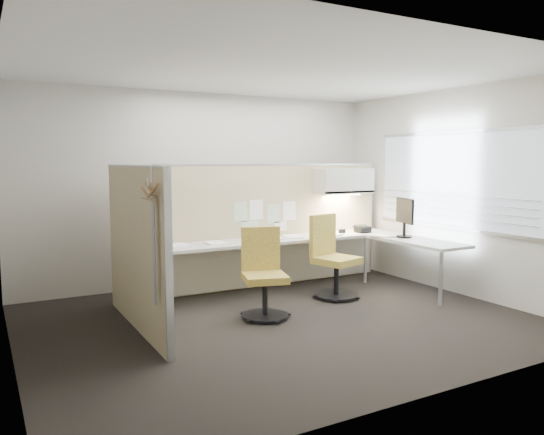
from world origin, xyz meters
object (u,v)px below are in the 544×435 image
chair_left (263,276)px  chair_right (332,260)px  desk (298,248)px  monitor (405,215)px  phone (362,229)px

chair_left → chair_right: chair_right is taller
desk → chair_right: (0.19, -0.54, -0.10)m
desk → monitor: (1.37, -0.64, 0.45)m
monitor → desk: bearing=83.8°
chair_left → monitor: 2.48m
monitor → phone: (-0.19, 0.70, -0.27)m
desk → chair_left: (-1.03, -0.90, -0.12)m
desk → chair_right: bearing=-70.5°
chair_right → monitor: monitor is taller
chair_right → monitor: 1.30m
monitor → phone: 0.77m
chair_left → phone: chair_left is taller
desk → chair_right: 0.58m
chair_left → phone: bearing=39.4°
chair_left → phone: (2.22, 0.96, 0.30)m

